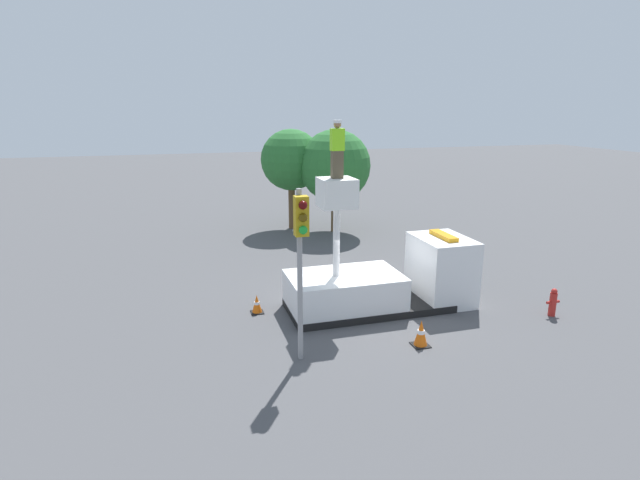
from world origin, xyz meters
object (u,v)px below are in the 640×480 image
traffic_cone_curbside (421,334)px  tree_left_bg (335,166)px  worker (337,149)px  tree_right_bg (291,160)px  traffic_light_pole (301,243)px  traffic_cone_rear (257,304)px  fire_hydrant (553,302)px  bucket_truck (384,281)px

traffic_cone_curbside → tree_left_bg: 13.95m
worker → tree_right_bg: worker is taller
traffic_light_pole → traffic_cone_rear: bearing=100.1°
worker → tree_left_bg: (3.35, 10.55, -1.79)m
tree_left_bg → traffic_cone_curbside: bearing=-97.5°
traffic_light_pole → traffic_cone_rear: size_ratio=7.50×
worker → fire_hydrant: 8.55m
traffic_light_pole → traffic_cone_curbside: size_ratio=5.99×
tree_right_bg → traffic_cone_curbside: bearing=-88.9°
bucket_truck → traffic_cone_curbside: (-0.12, -2.92, -0.55)m
fire_hydrant → traffic_cone_curbside: bearing=-172.0°
worker → tree_right_bg: 12.07m
traffic_cone_curbside → traffic_light_pole: bearing=178.6°
worker → traffic_light_pole: (-1.87, -2.84, -2.04)m
fire_hydrant → traffic_cone_curbside: 5.13m
traffic_light_pole → tree_right_bg: (3.18, 14.74, 0.48)m
traffic_light_pole → traffic_cone_rear: (-0.63, 3.54, -3.00)m
traffic_light_pole → traffic_cone_curbside: bearing=-1.4°
fire_hydrant → tree_right_bg: 15.45m
traffic_light_pole → bucket_truck: bearing=38.4°
traffic_cone_rear → traffic_cone_curbside: (4.09, -3.63, 0.08)m
worker → traffic_light_pole: worker is taller
tree_right_bg → traffic_light_pole: bearing=-102.2°
traffic_light_pole → traffic_cone_curbside: 4.52m
worker → traffic_light_pole: size_ratio=0.38×
bucket_truck → traffic_cone_rear: size_ratio=10.12×
worker → tree_left_bg: 11.21m
traffic_light_pole → tree_left_bg: size_ratio=0.85×
tree_left_bg → tree_right_bg: size_ratio=1.00×
worker → tree_left_bg: size_ratio=0.32×
fire_hydrant → worker: bearing=161.7°
traffic_light_pole → fire_hydrant: 9.02m
tree_left_bg → traffic_cone_rear: bearing=-120.7°
worker → tree_left_bg: worker is taller
tree_left_bg → tree_right_bg: bearing=146.6°
traffic_cone_curbside → tree_left_bg: size_ratio=0.14×
traffic_cone_curbside → bucket_truck: bearing=87.7°
traffic_light_pole → tree_left_bg: bearing=68.7°
worker → traffic_cone_curbside: size_ratio=2.26×
traffic_light_pole → tree_right_bg: 15.08m
worker → tree_right_bg: (1.31, 11.90, -1.56)m
worker → traffic_light_pole: bearing=-123.4°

